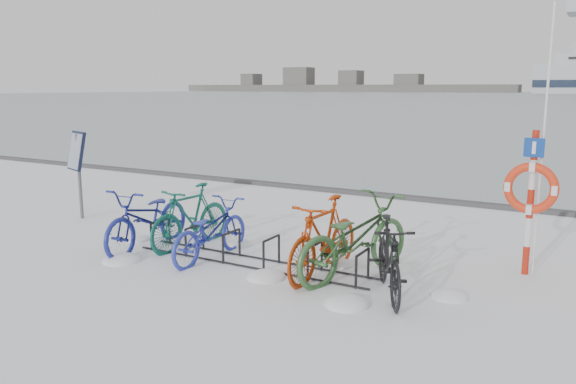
{
  "coord_description": "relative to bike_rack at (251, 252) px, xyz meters",
  "views": [
    {
      "loc": [
        4.51,
        -6.82,
        2.64
      ],
      "look_at": [
        0.3,
        0.6,
        1.03
      ],
      "focal_mm": 35.0,
      "sensor_mm": 36.0,
      "label": 1
    }
  ],
  "objects": [
    {
      "name": "ground",
      "position": [
        0.0,
        0.0,
        -0.18
      ],
      "size": [
        900.0,
        900.0,
        0.0
      ],
      "primitive_type": "plane",
      "color": "white",
      "rests_on": "ground"
    },
    {
      "name": "quay_edge",
      "position": [
        0.0,
        5.9,
        -0.13
      ],
      "size": [
        400.0,
        0.25,
        0.1
      ],
      "primitive_type": "cube",
      "color": "#3F3F42",
      "rests_on": "ground"
    },
    {
      "name": "bike_rack",
      "position": [
        0.0,
        0.0,
        0.0
      ],
      "size": [
        4.0,
        0.48,
        0.46
      ],
      "color": "black",
      "rests_on": "ground"
    },
    {
      "name": "info_board",
      "position": [
        -4.62,
        0.76,
        1.09
      ],
      "size": [
        0.63,
        0.4,
        1.77
      ],
      "rotation": [
        0.0,
        0.0,
        -0.34
      ],
      "color": "#595B5E",
      "rests_on": "ground"
    },
    {
      "name": "lifebuoy_station",
      "position": [
        3.68,
        1.46,
        1.07
      ],
      "size": [
        0.72,
        0.22,
        3.73
      ],
      "color": "#B4200E",
      "rests_on": "ground"
    },
    {
      "name": "shoreline",
      "position": [
        -122.02,
        260.0,
        2.61
      ],
      "size": [
        180.0,
        12.0,
        9.5
      ],
      "color": "#474747",
      "rests_on": "ground"
    },
    {
      "name": "bike_0",
      "position": [
        -1.93,
        -0.12,
        0.36
      ],
      "size": [
        0.89,
        2.11,
        1.08
      ],
      "primitive_type": "imported",
      "rotation": [
        0.0,
        0.0,
        0.09
      ],
      "color": "navy",
      "rests_on": "ground"
    },
    {
      "name": "bike_1",
      "position": [
        -1.39,
        0.29,
        0.36
      ],
      "size": [
        0.67,
        1.83,
        1.08
      ],
      "primitive_type": "imported",
      "rotation": [
        0.0,
        0.0,
        -0.09
      ],
      "color": "#13594A",
      "rests_on": "ground"
    },
    {
      "name": "bike_2",
      "position": [
        -0.7,
        -0.08,
        0.29
      ],
      "size": [
        0.64,
        1.8,
        0.94
      ],
      "primitive_type": "imported",
      "rotation": [
        0.0,
        0.0,
        3.13
      ],
      "color": "#2A36B2",
      "rests_on": "ground"
    },
    {
      "name": "bike_3",
      "position": [
        1.17,
        0.08,
        0.39
      ],
      "size": [
        0.65,
        1.93,
        1.15
      ],
      "primitive_type": "imported",
      "rotation": [
        0.0,
        0.0,
        -0.06
      ],
      "color": "#B0350B",
      "rests_on": "ground"
    },
    {
      "name": "bike_4",
      "position": [
        1.57,
        0.26,
        0.4
      ],
      "size": [
        1.44,
        2.36,
        1.17
      ],
      "primitive_type": "imported",
      "rotation": [
        0.0,
        0.0,
        2.82
      ],
      "color": "#335E31",
      "rests_on": "ground"
    },
    {
      "name": "bike_5",
      "position": [
        2.24,
        -0.2,
        0.33
      ],
      "size": [
        1.23,
        1.73,
        1.02
      ],
      "primitive_type": "imported",
      "rotation": [
        0.0,
        0.0,
        0.49
      ],
      "color": "black",
      "rests_on": "ground"
    },
    {
      "name": "snow_drifts",
      "position": [
        0.3,
        -0.23,
        -0.18
      ],
      "size": [
        5.87,
        2.18,
        0.21
      ],
      "color": "white",
      "rests_on": "ground"
    }
  ]
}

